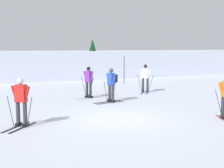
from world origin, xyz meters
TOP-DOWN VIEW (x-y plane):
  - ground_plane at (0.00, 0.00)m, footprint 120.00×120.00m
  - far_snow_ridge at (0.00, 18.68)m, footprint 80.00×9.99m
  - skier_blue at (1.24, 3.48)m, footprint 1.64×0.99m
  - skier_red at (-3.55, 0.23)m, footprint 1.32×1.46m
  - skier_purple at (0.59, 5.13)m, footprint 1.61×0.98m
  - skier_white at (4.46, 5.77)m, footprint 1.23×1.52m
  - trail_marker_pole at (5.33, 10.62)m, footprint 0.05×0.05m
  - conifer_far_left at (5.55, 18.38)m, footprint 1.52×1.52m

SIDE VIEW (x-z plane):
  - ground_plane at x=0.00m, z-range 0.00..0.00m
  - skier_purple at x=0.59m, z-range 0.06..1.77m
  - skier_white at x=4.46m, z-range 0.06..1.77m
  - skier_red at x=-3.55m, z-range 0.06..1.77m
  - skier_blue at x=1.24m, z-range 0.10..1.81m
  - trail_marker_pole at x=5.33m, z-range 0.00..2.07m
  - far_snow_ridge at x=0.00m, z-range 0.00..2.36m
  - conifer_far_left at x=5.55m, z-range 0.41..3.94m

